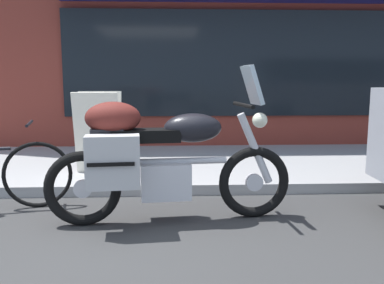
# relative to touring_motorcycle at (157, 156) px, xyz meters

# --- Properties ---
(ground_plane) EXTENTS (80.00, 80.00, 0.00)m
(ground_plane) POSITION_rel_touring_motorcycle_xyz_m (-0.45, -0.44, -0.61)
(ground_plane) COLOR #363636
(touring_motorcycle) EXTENTS (2.23, 0.80, 1.41)m
(touring_motorcycle) POSITION_rel_touring_motorcycle_xyz_m (0.00, 0.00, 0.00)
(touring_motorcycle) COLOR black
(touring_motorcycle) RESTS_ON ground_plane
(sandwich_board_sign) EXTENTS (0.55, 0.43, 1.01)m
(sandwich_board_sign) POSITION_rel_touring_motorcycle_xyz_m (-0.79, 1.59, 0.02)
(sandwich_board_sign) COLOR silver
(sandwich_board_sign) RESTS_ON sidewalk_curb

